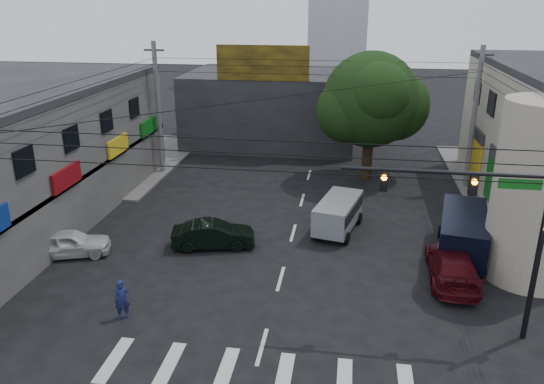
% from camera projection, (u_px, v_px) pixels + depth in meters
% --- Properties ---
extents(ground, '(160.00, 160.00, 0.00)m').
position_uv_depth(ground, '(274.00, 303.00, 21.97)').
color(ground, black).
rests_on(ground, ground).
extents(sidewalk_far_left, '(16.00, 16.00, 0.15)m').
position_uv_depth(sidewalk_far_left, '(79.00, 159.00, 41.19)').
color(sidewalk_far_left, '#514F4C').
rests_on(sidewalk_far_left, ground).
extents(corner_column, '(4.00, 4.00, 8.00)m').
position_uv_depth(corner_column, '(541.00, 193.00, 22.75)').
color(corner_column, gray).
rests_on(corner_column, ground).
extents(building_far, '(14.00, 10.00, 6.00)m').
position_uv_depth(building_far, '(272.00, 107.00, 45.63)').
color(building_far, '#232326').
rests_on(building_far, ground).
extents(billboard, '(7.00, 0.30, 2.60)m').
position_uv_depth(billboard, '(263.00, 63.00, 39.60)').
color(billboard, olive).
rests_on(billboard, building_far).
extents(street_tree, '(6.40, 6.40, 8.70)m').
position_uv_depth(street_tree, '(371.00, 100.00, 35.30)').
color(street_tree, black).
rests_on(street_tree, ground).
extents(traffic_gantry, '(7.10, 0.35, 7.20)m').
position_uv_depth(traffic_gantry, '(494.00, 215.00, 18.27)').
color(traffic_gantry, black).
rests_on(traffic_gantry, ground).
extents(utility_pole_far_left, '(0.32, 0.32, 9.20)m').
position_uv_depth(utility_pole_far_left, '(158.00, 109.00, 36.71)').
color(utility_pole_far_left, '#59595B').
rests_on(utility_pole_far_left, ground).
extents(utility_pole_far_right, '(0.32, 0.32, 9.20)m').
position_uv_depth(utility_pole_far_right, '(474.00, 119.00, 33.75)').
color(utility_pole_far_right, '#59595B').
rests_on(utility_pole_far_right, ground).
extents(dark_sedan, '(3.27, 4.78, 1.36)m').
position_uv_depth(dark_sedan, '(213.00, 235.00, 26.64)').
color(dark_sedan, black).
rests_on(dark_sedan, ground).
extents(white_compact, '(3.91, 4.84, 1.33)m').
position_uv_depth(white_compact, '(69.00, 243.00, 25.77)').
color(white_compact, silver).
rests_on(white_compact, ground).
extents(maroon_sedan, '(2.48, 5.23, 1.47)m').
position_uv_depth(maroon_sedan, '(453.00, 265.00, 23.50)').
color(maroon_sedan, '#460A10').
rests_on(maroon_sedan, ground).
extents(silver_minivan, '(4.93, 3.58, 1.79)m').
position_uv_depth(silver_minivan, '(338.00, 216.00, 28.43)').
color(silver_minivan, '#9B9DA3').
rests_on(silver_minivan, ground).
extents(navy_van, '(6.11, 3.94, 2.16)m').
position_uv_depth(navy_van, '(463.00, 235.00, 25.65)').
color(navy_van, black).
rests_on(navy_van, ground).
extents(traffic_officer, '(0.95, 0.93, 1.64)m').
position_uv_depth(traffic_officer, '(122.00, 300.00, 20.64)').
color(traffic_officer, '#151C4B').
rests_on(traffic_officer, ground).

